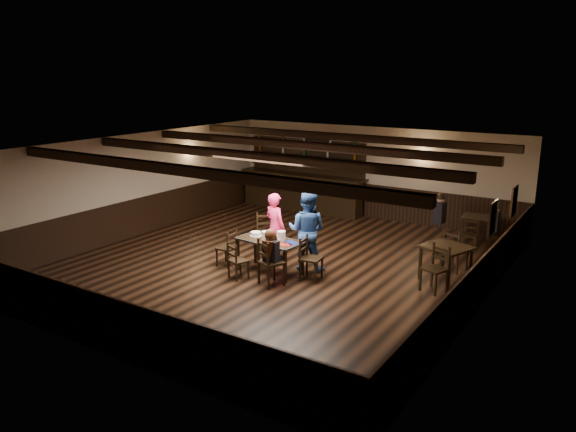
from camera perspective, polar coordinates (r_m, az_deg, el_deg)
The scene contains 25 objects.
ground at distance 12.89m, azimuth -0.82°, elevation -4.85°, with size 10.00×10.00×0.00m, color black.
room_shell at distance 12.44m, azimuth -0.72°, elevation 2.80°, with size 9.02×10.02×2.71m.
dining_table at distance 12.13m, azimuth -1.90°, elevation -2.83°, with size 1.50×0.85×0.75m.
chair_near_left at distance 11.88m, azimuth -5.35°, elevation -4.29°, with size 0.46×0.45×0.78m.
chair_near_right at distance 11.43m, azimuth -2.09°, elevation -4.40°, with size 0.60×0.59×0.98m.
chair_end_left at distance 12.64m, azimuth -6.00°, elevation -2.99°, with size 0.38×0.40×0.83m.
chair_end_right at distance 11.80m, azimuth 2.01°, elevation -3.93°, with size 0.47×0.49×0.93m.
chair_far_pushed at distance 13.66m, azimuth -2.30°, elevation -1.30°, with size 0.61×0.61×0.94m.
woman_pink at distance 12.82m, azimuth -1.31°, elevation -1.18°, with size 0.59×0.39×1.61m, color #FF3C73.
man_blue at distance 12.26m, azimuth 1.94°, elevation -1.50°, with size 0.87×0.67×1.78m, color #285287.
seated_person at distance 11.38m, azimuth -1.78°, elevation -3.25°, with size 0.31×0.47×0.76m.
cake at distance 12.39m, azimuth -3.29°, elevation -1.83°, with size 0.28×0.28×0.09m.
plate_stack_a at distance 12.10m, azimuth -2.23°, elevation -1.97°, with size 0.19×0.19×0.18m, color white.
plate_stack_b at distance 11.98m, azimuth -0.69°, elevation -2.03°, with size 0.18×0.18×0.21m, color white.
tea_light at distance 12.18m, azimuth -1.49°, elevation -2.18°, with size 0.04×0.04×0.06m.
salt_shaker at distance 11.88m, azimuth -0.89°, elevation -2.53°, with size 0.03×0.03×0.08m, color silver.
pepper_shaker at distance 11.77m, azimuth -0.32°, elevation -2.67°, with size 0.04×0.04×0.09m, color #A5A8AD.
drink_glass at distance 12.06m, azimuth -0.50°, elevation -2.17°, with size 0.07×0.07×0.12m, color silver.
menu_red at distance 11.75m, azimuth -0.40°, elevation -2.91°, with size 0.28×0.20×0.00m, color maroon.
menu_blue at distance 11.89m, azimuth 0.32°, elevation -2.70°, with size 0.33×0.23×0.00m, color #0E1847.
bar_counter at distance 17.70m, azimuth 1.55°, elevation 2.98°, with size 4.22×0.70×2.20m.
back_table_a at distance 12.13m, azimuth 15.78°, elevation -3.41°, with size 1.13×1.13×0.75m.
back_table_b at distance 14.84m, azimuth 18.66°, elevation -0.41°, with size 0.81×0.81×0.75m.
bg_patron_left at distance 14.91m, azimuth 15.20°, elevation 0.76°, with size 0.24×0.38×0.77m.
bg_patron_right at distance 14.62m, azimuth 20.30°, elevation -0.10°, with size 0.21×0.33×0.69m.
Camera 1 is at (6.72, -10.13, 4.29)m, focal length 35.00 mm.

